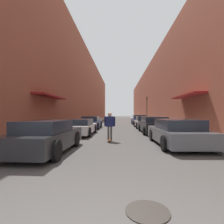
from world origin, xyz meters
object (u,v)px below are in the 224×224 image
Objects in this scene: parked_car_left_0 at (46,137)px; parked_car_right_2 at (145,122)px; parked_car_left_2 at (91,122)px; skateboarder at (110,123)px; parked_car_right_3 at (139,120)px; traffic_light at (147,107)px; parked_car_right_0 at (177,133)px; parked_car_right_1 at (153,125)px; parked_car_left_1 at (80,127)px; manhole_cover at (147,211)px.

parked_car_right_2 is (5.57, 12.12, -0.02)m from parked_car_left_0.
parked_car_left_2 is 5.69m from parked_car_right_2.
skateboarder reaches higher than parked_car_right_2.
traffic_light reaches higher than parked_car_right_3.
parked_car_right_3 is at bearing 90.35° from parked_car_right_0.
skateboarder is (-3.32, 1.23, 0.37)m from parked_car_right_0.
parked_car_right_0 is (5.67, 1.78, -0.01)m from parked_car_left_0.
parked_car_right_1 is at bearing 52.14° from skateboarder.
parked_car_left_1 reaches higher than manhole_cover.
parked_car_left_0 is at bearing -114.69° from parked_car_right_2.
parked_car_right_0 is 2.76× the size of skateboarder.
skateboarder is (2.34, 3.00, 0.36)m from parked_car_left_0.
parked_car_left_1 is 1.10× the size of traffic_light.
parked_car_right_3 is 6.46× the size of manhole_cover.
parked_car_left_0 is 0.94× the size of parked_car_right_0.
parked_car_left_2 is at bearing 90.57° from parked_car_left_1.
parked_car_right_1 is at bearing 78.70° from manhole_cover.
parked_car_left_1 is 0.97× the size of parked_car_left_2.
parked_car_left_2 is 6.37× the size of manhole_cover.
traffic_light reaches higher than parked_car_right_1.
parked_car_right_3 reaches higher than parked_car_left_2.
parked_car_left_2 reaches higher than parked_car_left_1.
parked_car_right_1 is 1.11× the size of parked_car_right_2.
parked_car_left_0 is 5.80m from parked_car_left_1.
traffic_light is at bearing 50.44° from parked_car_left_2.
parked_car_left_0 is at bearing 129.83° from manhole_cover.
traffic_light is (1.45, 7.69, 1.92)m from parked_car_right_2.
parked_car_right_2 is at bearing 90.51° from parked_car_right_0.
manhole_cover is (0.99, -7.01, -0.98)m from skateboarder.
parked_car_right_3 reaches higher than manhole_cover.
parked_car_right_2 is at bearing 82.11° from manhole_cover.
parked_car_right_3 is 3.23m from traffic_light.
parked_car_left_2 is at bearing 102.53° from manhole_cover.
parked_car_left_2 is 11.27m from traffic_light.
parked_car_left_1 is at bearing 144.58° from parked_car_right_0.
parked_car_left_2 is 8.60m from skateboarder.
parked_car_left_1 is 6.21× the size of manhole_cover.
parked_car_left_1 is 3.67m from skateboarder.
parked_car_left_2 is at bearing -129.56° from traffic_light.
parked_car_right_3 reaches higher than parked_car_right_0.
parked_car_right_1 reaches higher than parked_car_left_1.
parked_car_right_3 is at bearing 89.98° from parked_car_right_1.
parked_car_right_0 is 6.26m from manhole_cover.
traffic_light reaches higher than parked_car_right_2.
parked_car_left_0 is at bearing -162.60° from parked_car_right_0.
skateboarder is at bearing -109.50° from parked_car_right_2.
parked_car_right_1 is at bearing 52.10° from parked_car_left_0.
skateboarder is at bearing -105.55° from traffic_light.
parked_car_right_1 is 4.97m from parked_car_right_2.
traffic_light reaches higher than parked_car_right_0.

